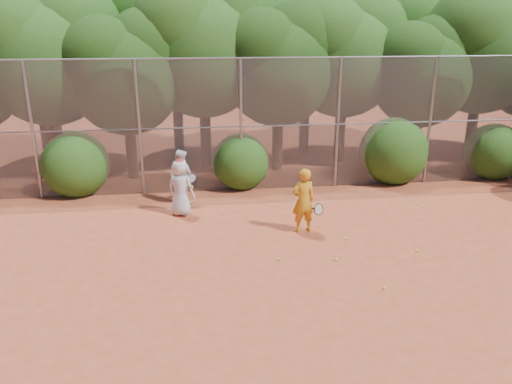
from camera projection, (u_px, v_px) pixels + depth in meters
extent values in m
plane|color=#A34024|center=(321.00, 280.00, 10.13)|extent=(80.00, 80.00, 0.00)
cylinder|color=gray|center=(33.00, 132.00, 14.27)|extent=(0.09, 0.09, 4.00)
cylinder|color=gray|center=(139.00, 129.00, 14.63)|extent=(0.09, 0.09, 4.00)
cylinder|color=gray|center=(241.00, 127.00, 15.00)|extent=(0.09, 0.09, 4.00)
cylinder|color=gray|center=(338.00, 124.00, 15.36)|extent=(0.09, 0.09, 4.00)
cylinder|color=gray|center=(430.00, 122.00, 15.73)|extent=(0.09, 0.09, 4.00)
cylinder|color=gray|center=(275.00, 58.00, 14.47)|extent=(20.00, 0.05, 0.05)
cylinder|color=gray|center=(274.00, 126.00, 15.12)|extent=(20.00, 0.04, 0.04)
cube|color=slate|center=(274.00, 126.00, 15.12)|extent=(20.00, 0.02, 4.00)
cylinder|color=black|center=(57.00, 138.00, 16.85)|extent=(0.38, 0.38, 2.52)
sphere|color=#1E4511|center=(48.00, 63.00, 16.06)|extent=(4.03, 4.03, 4.03)
sphere|color=#1E4511|center=(73.00, 30.00, 16.21)|extent=(3.23, 3.23, 3.23)
sphere|color=#1E4511|center=(18.00, 37.00, 15.43)|extent=(3.02, 3.02, 3.02)
cylinder|color=black|center=(131.00, 146.00, 16.56)|extent=(0.36, 0.36, 2.17)
sphere|color=black|center=(126.00, 81.00, 15.87)|extent=(3.47, 3.47, 3.47)
sphere|color=black|center=(147.00, 52.00, 16.00)|extent=(2.78, 2.78, 2.78)
sphere|color=black|center=(103.00, 59.00, 15.33)|extent=(2.60, 2.60, 2.60)
cylinder|color=black|center=(205.00, 130.00, 17.72)|extent=(0.39, 0.39, 2.66)
sphere|color=#1E4511|center=(203.00, 55.00, 16.88)|extent=(4.26, 4.26, 4.26)
sphere|color=#1E4511|center=(226.00, 21.00, 17.04)|extent=(3.40, 3.40, 3.40)
sphere|color=#1E4511|center=(179.00, 28.00, 16.22)|extent=(3.19, 3.19, 3.19)
cylinder|color=black|center=(277.00, 137.00, 17.52)|extent=(0.37, 0.37, 2.27)
sphere|color=black|center=(278.00, 73.00, 16.80)|extent=(3.64, 3.64, 3.64)
sphere|color=black|center=(298.00, 44.00, 16.94)|extent=(2.91, 2.91, 2.91)
sphere|color=black|center=(261.00, 51.00, 16.24)|extent=(2.73, 2.73, 2.73)
cylinder|color=black|center=(340.00, 129.00, 18.55)|extent=(0.38, 0.38, 2.45)
sphere|color=#1E4511|center=(344.00, 62.00, 17.78)|extent=(3.92, 3.92, 3.92)
sphere|color=#1E4511|center=(363.00, 33.00, 17.92)|extent=(3.14, 3.14, 3.14)
sphere|color=#1E4511|center=(328.00, 40.00, 17.16)|extent=(2.94, 2.94, 2.94)
cylinder|color=black|center=(415.00, 137.00, 17.97)|extent=(0.36, 0.36, 2.10)
sphere|color=black|center=(421.00, 79.00, 17.31)|extent=(3.36, 3.36, 3.36)
sphere|color=black|center=(438.00, 53.00, 17.44)|extent=(2.69, 2.69, 2.69)
sphere|color=black|center=(410.00, 60.00, 16.78)|extent=(2.52, 2.52, 2.52)
cylinder|color=black|center=(472.00, 125.00, 18.76)|extent=(0.39, 0.39, 2.59)
sphere|color=#1E4511|center=(482.00, 56.00, 17.94)|extent=(4.14, 4.14, 4.14)
sphere|color=#1E4511|center=(501.00, 25.00, 18.10)|extent=(3.32, 3.32, 3.32)
sphere|color=#1E4511|center=(471.00, 32.00, 17.30)|extent=(3.11, 3.11, 3.11)
cylinder|color=black|center=(45.00, 124.00, 18.87)|extent=(0.39, 0.39, 2.62)
sphere|color=#1E4511|center=(35.00, 54.00, 18.04)|extent=(4.20, 4.20, 4.20)
sphere|color=#1E4511|center=(58.00, 23.00, 18.20)|extent=(3.36, 3.36, 3.36)
sphere|color=#1E4511|center=(7.00, 30.00, 17.39)|extent=(3.15, 3.15, 3.15)
cylinder|color=black|center=(178.00, 118.00, 19.64)|extent=(0.40, 0.40, 2.80)
sphere|color=#1E4511|center=(174.00, 46.00, 18.76)|extent=(4.48, 4.48, 4.48)
sphere|color=#1E4511|center=(197.00, 14.00, 18.93)|extent=(3.58, 3.58, 3.58)
sphere|color=#1E4511|center=(151.00, 20.00, 18.06)|extent=(3.36, 3.36, 3.36)
cylinder|color=black|center=(304.00, 120.00, 19.92)|extent=(0.38, 0.38, 2.52)
sphere|color=#1E4511|center=(306.00, 57.00, 19.12)|extent=(4.03, 4.03, 4.03)
sphere|color=#1E4511|center=(325.00, 29.00, 19.27)|extent=(3.23, 3.23, 3.23)
sphere|color=#1E4511|center=(290.00, 35.00, 18.49)|extent=(3.02, 3.02, 3.02)
cylinder|color=black|center=(406.00, 113.00, 21.00)|extent=(0.40, 0.40, 2.73)
sphere|color=#1E4511|center=(412.00, 47.00, 20.13)|extent=(4.37, 4.37, 4.37)
sphere|color=#1E4511|center=(431.00, 18.00, 20.30)|extent=(3.49, 3.49, 3.49)
sphere|color=#1E4511|center=(399.00, 24.00, 19.45)|extent=(3.28, 3.28, 3.28)
sphere|color=#1E4511|center=(75.00, 162.00, 14.99)|extent=(2.00, 2.00, 2.00)
sphere|color=#1E4511|center=(240.00, 159.00, 15.63)|extent=(1.80, 1.80, 1.80)
sphere|color=#1E4511|center=(394.00, 148.00, 16.18)|extent=(2.20, 2.20, 2.20)
sphere|color=#1E4511|center=(493.00, 149.00, 16.65)|extent=(1.90, 1.90, 1.90)
imported|color=orange|center=(303.00, 201.00, 12.25)|extent=(0.66, 0.50, 1.64)
torus|color=black|center=(319.00, 209.00, 12.16)|extent=(0.30, 0.22, 0.30)
cylinder|color=black|center=(313.00, 208.00, 12.34)|extent=(0.17, 0.26, 0.08)
imported|color=silver|center=(181.00, 188.00, 13.36)|extent=(0.90, 0.79, 1.54)
ellipsoid|color=#B31923|center=(179.00, 161.00, 13.13)|extent=(0.22, 0.22, 0.13)
sphere|color=#C2EC2B|center=(192.00, 187.00, 13.19)|extent=(0.07, 0.07, 0.07)
imported|color=white|center=(181.00, 176.00, 14.32)|extent=(0.95, 0.90, 1.56)
torus|color=black|center=(191.00, 178.00, 14.07)|extent=(0.37, 0.33, 0.25)
cylinder|color=black|center=(194.00, 181.00, 14.27)|extent=(0.14, 0.23, 0.20)
sphere|color=#C2EC2B|center=(345.00, 239.00, 12.00)|extent=(0.07, 0.07, 0.07)
sphere|color=#C2EC2B|center=(413.00, 207.00, 14.06)|extent=(0.07, 0.07, 0.07)
sphere|color=#C2EC2B|center=(385.00, 288.00, 9.77)|extent=(0.07, 0.07, 0.07)
sphere|color=#C2EC2B|center=(417.00, 250.00, 11.39)|extent=(0.07, 0.07, 0.07)
sphere|color=#C2EC2B|center=(279.00, 259.00, 10.96)|extent=(0.07, 0.07, 0.07)
sphere|color=#C2EC2B|center=(423.00, 206.00, 14.14)|extent=(0.07, 0.07, 0.07)
sphere|color=#C2EC2B|center=(336.00, 259.00, 10.96)|extent=(0.07, 0.07, 0.07)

